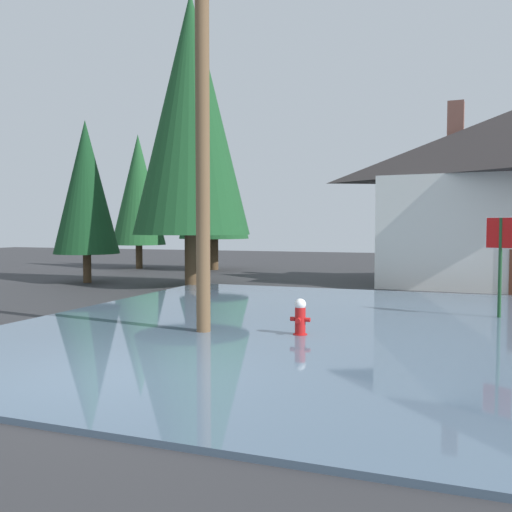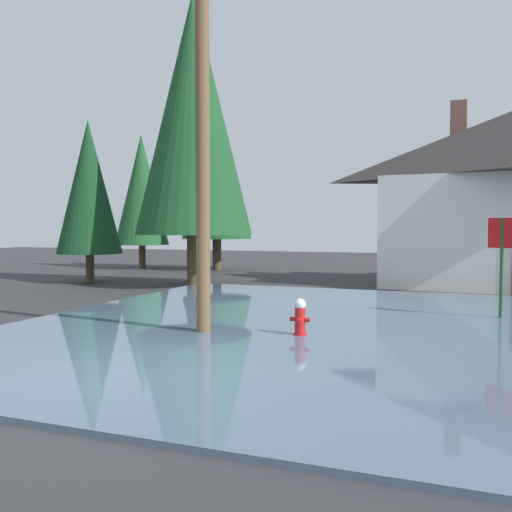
{
  "view_description": "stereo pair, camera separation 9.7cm",
  "coord_description": "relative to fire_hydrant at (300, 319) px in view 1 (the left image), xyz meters",
  "views": [
    {
      "loc": [
        4.61,
        -6.52,
        2.17
      ],
      "look_at": [
        0.84,
        3.79,
        1.58
      ],
      "focal_mm": 38.6,
      "sensor_mm": 36.0,
      "label": 1
    },
    {
      "loc": [
        4.71,
        -6.48,
        2.17
      ],
      "look_at": [
        0.84,
        3.79,
        1.58
      ],
      "focal_mm": 38.6,
      "sensor_mm": 36.0,
      "label": 2
    }
  ],
  "objects": [
    {
      "name": "fire_hydrant",
      "position": [
        0.0,
        0.0,
        0.0
      ],
      "size": [
        0.39,
        0.34,
        0.78
      ],
      "color": "red",
      "rests_on": "ground"
    },
    {
      "name": "lane_stop_bar",
      "position": [
        -2.13,
        -5.33,
        -0.38
      ],
      "size": [
        3.56,
        0.31,
        0.01
      ],
      "primitive_type": "cube",
      "rotation": [
        0.0,
        0.0,
        0.0
      ],
      "color": "silver",
      "rests_on": "ground"
    },
    {
      "name": "utility_pole",
      "position": [
        -1.9,
        -0.35,
        3.66
      ],
      "size": [
        1.6,
        0.28,
        7.74
      ],
      "color": "brown",
      "rests_on": "ground"
    },
    {
      "name": "flood_puddle",
      "position": [
        -0.86,
        1.26,
        -0.34
      ],
      "size": [
        10.8,
        13.7,
        0.08
      ],
      "primitive_type": "cube",
      "color": "#4C6075",
      "rests_on": "ground"
    },
    {
      "name": "pine_tree_tall_left",
      "position": [
        -8.71,
        15.12,
        4.78
      ],
      "size": [
        3.51,
        3.51,
        8.79
      ],
      "color": "#4C3823",
      "rests_on": "ground"
    },
    {
      "name": "pine_tree_short_left",
      "position": [
        -12.69,
        14.48,
        3.69
      ],
      "size": [
        2.77,
        2.77,
        6.93
      ],
      "color": "#4C3823",
      "rests_on": "ground"
    },
    {
      "name": "stop_sign_far",
      "position": [
        3.77,
        3.55,
        1.33
      ],
      "size": [
        0.63,
        0.41,
        2.4
      ],
      "color": "#1E4C28",
      "rests_on": "ground"
    },
    {
      "name": "ground_plane",
      "position": [
        -1.79,
        -3.69,
        -0.43
      ],
      "size": [
        80.0,
        80.0,
        0.1
      ],
      "primitive_type": "cube",
      "color": "#2D2D30"
    },
    {
      "name": "pine_tree_far_center",
      "position": [
        -6.21,
        7.7,
        5.8
      ],
      "size": [
        4.21,
        4.21,
        10.52
      ],
      "color": "#4C3823",
      "rests_on": "ground"
    },
    {
      "name": "pine_tree_mid_left",
      "position": [
        -10.7,
        7.58,
        3.31
      ],
      "size": [
        2.51,
        2.51,
        6.28
      ],
      "color": "#4C3823",
      "rests_on": "ground"
    }
  ]
}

